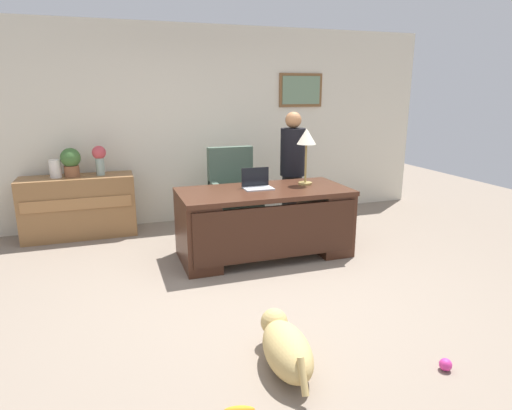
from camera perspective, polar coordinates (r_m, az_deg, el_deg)
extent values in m
plane|color=gray|center=(4.24, 0.41, -10.92)|extent=(12.00, 12.00, 0.00)
cube|color=beige|center=(6.35, -7.47, 10.22)|extent=(7.00, 0.12, 2.70)
cube|color=brown|center=(6.74, 5.84, 14.63)|extent=(0.68, 0.03, 0.48)
cube|color=gray|center=(6.72, 5.91, 14.63)|extent=(0.60, 0.01, 0.40)
cube|color=#422316|center=(4.86, 1.06, 1.75)|extent=(1.89, 0.88, 0.05)
cube|color=#422316|center=(4.77, -7.65, -3.44)|extent=(0.36, 0.82, 0.72)
cube|color=#422316|center=(5.26, 8.90, -1.75)|extent=(0.36, 0.82, 0.72)
cube|color=#381E13|center=(4.59, 2.80, -3.59)|extent=(1.79, 0.04, 0.58)
cube|color=olive|center=(6.04, -22.03, -0.19)|extent=(1.37, 0.48, 0.78)
cube|color=#A16F40|center=(5.78, -22.22, 0.11)|extent=(1.27, 0.02, 0.14)
cube|color=#475B4C|center=(5.74, -2.65, -0.09)|extent=(0.60, 0.58, 0.18)
cylinder|color=black|center=(5.80, -2.63, -2.29)|extent=(0.10, 0.10, 0.28)
cylinder|color=black|center=(5.83, -2.61, -3.37)|extent=(0.52, 0.52, 0.05)
cube|color=#475B4C|center=(5.87, -3.36, 4.41)|extent=(0.60, 0.12, 0.65)
cube|color=#475B4C|center=(5.62, -5.22, 1.66)|extent=(0.08, 0.50, 0.22)
cube|color=#475B4C|center=(5.76, -0.20, 2.04)|extent=(0.08, 0.50, 0.22)
cylinder|color=#262323|center=(5.87, 4.65, 0.28)|extent=(0.26, 0.26, 0.75)
cylinder|color=black|center=(5.74, 4.79, 6.88)|extent=(0.32, 0.32, 0.61)
sphere|color=#BC7E50|center=(5.70, 4.88, 10.96)|extent=(0.21, 0.21, 0.21)
ellipsoid|color=tan|center=(3.09, 4.07, -18.36)|extent=(0.35, 0.64, 0.30)
sphere|color=tan|center=(3.32, 2.38, -14.97)|extent=(0.20, 0.20, 0.20)
cylinder|color=tan|center=(2.84, 6.14, -21.29)|extent=(0.06, 0.15, 0.21)
cube|color=#B2B5BA|center=(4.87, 0.29, 2.17)|extent=(0.32, 0.22, 0.01)
cube|color=black|center=(4.94, -0.11, 3.69)|extent=(0.32, 0.01, 0.21)
cylinder|color=#9E8447|center=(5.16, 6.41, 2.83)|extent=(0.16, 0.16, 0.02)
cylinder|color=#9E8447|center=(5.11, 6.49, 5.39)|extent=(0.02, 0.02, 0.44)
cone|color=silver|center=(5.07, 6.59, 8.87)|extent=(0.22, 0.22, 0.18)
cylinder|color=#93A99E|center=(5.93, -19.60, 4.73)|extent=(0.10, 0.10, 0.22)
sphere|color=#C6454C|center=(5.91, -19.75, 6.44)|extent=(0.17, 0.17, 0.17)
cylinder|color=silver|center=(5.96, -24.63, 4.31)|extent=(0.14, 0.14, 0.22)
cylinder|color=brown|center=(5.95, -22.82, 4.08)|extent=(0.18, 0.18, 0.14)
sphere|color=#3F6A33|center=(5.93, -22.98, 5.69)|extent=(0.24, 0.24, 0.24)
sphere|color=#D8338C|center=(3.39, 23.42, -18.51)|extent=(0.08, 0.08, 0.08)
ellipsoid|color=orange|center=(2.83, -2.20, -25.10)|extent=(0.19, 0.09, 0.05)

